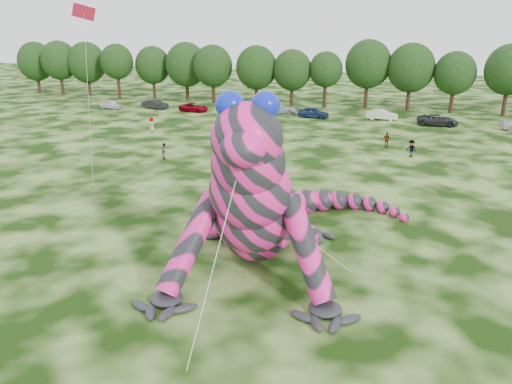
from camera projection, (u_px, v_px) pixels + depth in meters
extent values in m
plane|color=#16330A|center=(139.00, 264.00, 27.88)|extent=(240.00, 240.00, 0.00)
cube|color=#BA1735|center=(84.00, 12.00, 32.57)|extent=(1.52, 1.02, 1.17)
cylinder|color=silver|center=(89.00, 110.00, 36.54)|extent=(0.02, 0.02, 14.12)
cylinder|color=#382314|center=(93.00, 187.00, 40.47)|extent=(0.08, 0.08, 0.24)
imported|color=silver|center=(111.00, 105.00, 78.12)|extent=(3.94, 2.08, 1.28)
imported|color=black|center=(155.00, 104.00, 78.21)|extent=(4.41, 2.00, 1.40)
imported|color=maroon|center=(194.00, 107.00, 75.64)|extent=(4.80, 2.78, 1.26)
imported|color=#AAAEB4|center=(280.00, 109.00, 74.01)|extent=(5.28, 2.68, 1.47)
imported|color=#15274A|center=(313.00, 112.00, 70.62)|extent=(4.58, 2.20, 1.51)
imported|color=silver|center=(382.00, 115.00, 69.22)|extent=(4.24, 1.56, 1.39)
imported|color=black|center=(438.00, 120.00, 65.22)|extent=(5.28, 2.45, 1.46)
imported|color=gray|center=(387.00, 140.00, 53.86)|extent=(1.02, 0.67, 1.61)
imported|color=gray|center=(152.00, 124.00, 61.49)|extent=(0.60, 0.90, 1.80)
imported|color=gray|center=(165.00, 151.00, 49.11)|extent=(0.96, 0.99, 1.60)
imported|color=gray|center=(411.00, 149.00, 49.81)|extent=(1.28, 1.21, 1.74)
imported|color=gray|center=(253.00, 160.00, 45.76)|extent=(1.68, 0.69, 1.76)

